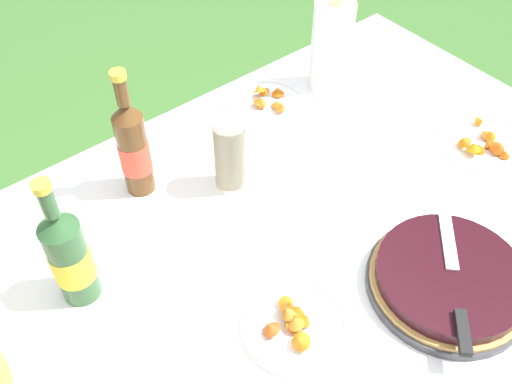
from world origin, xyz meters
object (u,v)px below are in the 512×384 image
snack_plate_left (483,142)px  snack_plate_right (266,105)px  cider_bottle_green (69,256)px  paper_towel_roll (331,47)px  cider_bottle_amber (133,148)px  snack_plate_near (294,323)px  serving_knife (455,282)px  berry_tart (449,279)px  cup_stack (230,154)px

snack_plate_left → snack_plate_right: 0.57m
cider_bottle_green → paper_towel_roll: size_ratio=1.23×
cider_bottle_amber → paper_towel_roll: cider_bottle_amber is taller
snack_plate_near → snack_plate_left: snack_plate_near is taller
serving_knife → cider_bottle_amber: bearing=70.9°
snack_plate_left → paper_towel_roll: (-0.14, 0.43, 0.12)m
cider_bottle_green → paper_towel_roll: 0.89m
berry_tart → snack_plate_right: berry_tart is taller
serving_knife → cider_bottle_amber: (-0.32, 0.66, 0.06)m
berry_tart → snack_plate_left: 0.47m
snack_plate_left → snack_plate_near: bearing=-172.8°
snack_plate_near → paper_towel_roll: bearing=41.8°
cider_bottle_amber → snack_plate_near: size_ratio=1.55×
serving_knife → snack_plate_left: bearing=-16.6°
cider_bottle_green → snack_plate_right: size_ratio=1.38×
cider_bottle_green → snack_plate_left: (1.00, -0.24, -0.11)m
cider_bottle_green → snack_plate_near: cider_bottle_green is taller
serving_knife → paper_towel_roll: size_ratio=1.09×
paper_towel_roll → berry_tart: bearing=-113.3°
berry_tart → snack_plate_near: size_ratio=1.55×
snack_plate_near → snack_plate_left: bearing=7.2°
serving_knife → berry_tart: bearing=0.0°
snack_plate_left → paper_towel_roll: paper_towel_roll is taller
snack_plate_left → cider_bottle_amber: bearing=151.0°
cider_bottle_green → paper_towel_roll: (0.87, 0.19, 0.01)m
cup_stack → cider_bottle_amber: (-0.17, 0.13, 0.03)m
snack_plate_near → snack_plate_right: same height
snack_plate_left → snack_plate_right: snack_plate_right is taller
snack_plate_right → paper_towel_roll: (0.20, -0.03, 0.12)m
snack_plate_right → snack_plate_left: bearing=-54.0°
cider_bottle_green → cider_bottle_amber: size_ratio=0.97×
berry_tart → snack_plate_near: berry_tart is taller
serving_knife → snack_plate_right: 0.71m
berry_tart → cider_bottle_amber: cider_bottle_amber is taller
snack_plate_right → cider_bottle_green: bearing=-161.4°
paper_towel_roll → snack_plate_near: bearing=-138.2°
snack_plate_left → paper_towel_roll: bearing=107.5°
snack_plate_right → paper_towel_roll: bearing=-8.9°
berry_tart → paper_towel_roll: paper_towel_roll is taller
berry_tart → serving_knife: size_ratio=1.17×
cider_bottle_amber → snack_plate_near: 0.52m
cup_stack → snack_plate_near: bearing=-109.4°
snack_plate_right → paper_towel_roll: 0.24m
serving_knife → cider_bottle_green: (-0.57, 0.48, 0.06)m
cider_bottle_amber → snack_plate_left: 0.87m
cup_stack → cider_bottle_green: 0.42m
berry_tart → cider_bottle_amber: (-0.34, 0.64, 0.10)m
cup_stack → snack_plate_left: size_ratio=0.85×
cider_bottle_amber → serving_knife: bearing=-64.0°
cider_bottle_amber → snack_plate_right: size_ratio=1.43×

